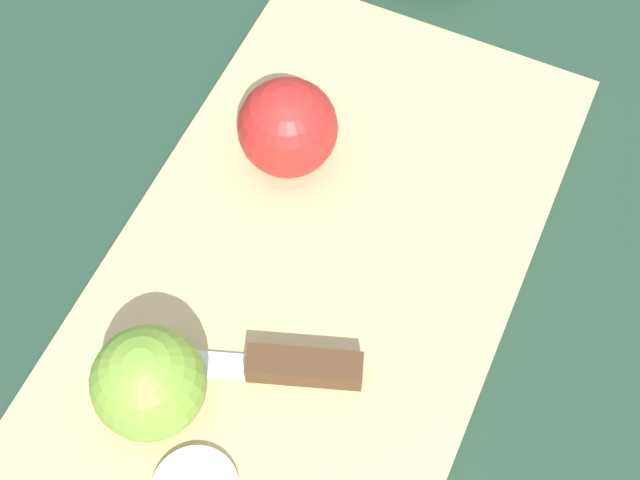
# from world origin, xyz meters

# --- Properties ---
(ground_plane) EXTENTS (4.00, 4.00, 0.00)m
(ground_plane) POSITION_xyz_m (0.00, 0.00, 0.00)
(ground_plane) COLOR #1E3828
(cutting_board) EXTENTS (0.45, 0.28, 0.02)m
(cutting_board) POSITION_xyz_m (0.00, 0.00, 0.01)
(cutting_board) COLOR tan
(cutting_board) RESTS_ON ground_plane
(apple_half_left) EXTENTS (0.07, 0.07, 0.07)m
(apple_half_left) POSITION_xyz_m (-0.06, -0.06, 0.05)
(apple_half_left) COLOR red
(apple_half_left) RESTS_ON cutting_board
(apple_half_right) EXTENTS (0.07, 0.07, 0.07)m
(apple_half_right) POSITION_xyz_m (0.14, -0.04, 0.05)
(apple_half_right) COLOR olive
(apple_half_right) RESTS_ON cutting_board
(knife) EXTENTS (0.08, 0.16, 0.02)m
(knife) POSITION_xyz_m (0.08, 0.02, 0.03)
(knife) COLOR silver
(knife) RESTS_ON cutting_board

